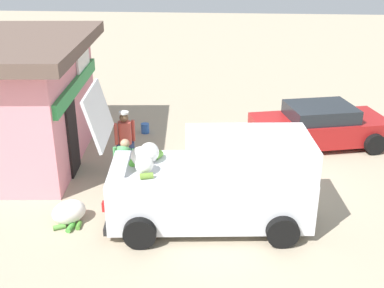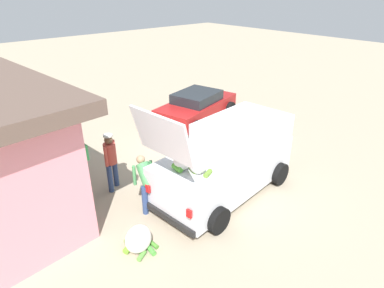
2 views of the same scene
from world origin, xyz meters
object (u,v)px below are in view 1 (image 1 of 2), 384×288
vendor_standing (125,138)px  delivery_van (217,181)px  customer_bending (122,167)px  unloaded_banana_pile (69,213)px  paint_bucket (145,128)px  parked_sedan (319,126)px  storefront_bar (17,99)px

vendor_standing → delivery_van: bearing=-131.8°
customer_bending → unloaded_banana_pile: size_ratio=1.52×
delivery_van → vendor_standing: bearing=48.2°
customer_bending → paint_bucket: size_ratio=4.63×
delivery_van → parked_sedan: bearing=-33.0°
delivery_van → parked_sedan: size_ratio=1.10×
delivery_van → storefront_bar: bearing=62.4°
delivery_van → customer_bending: (0.76, 2.23, -0.11)m
storefront_bar → vendor_standing: storefront_bar is taller
parked_sedan → customer_bending: (-3.77, 5.17, 0.27)m
delivery_van → vendor_standing: 3.29m
parked_sedan → vendor_standing: size_ratio=2.46×
storefront_bar → vendor_standing: 3.28m
storefront_bar → paint_bucket: size_ratio=18.95×
parked_sedan → vendor_standing: 5.90m
paint_bucket → vendor_standing: bearing=179.8°
delivery_van → paint_bucket: bearing=25.7°
paint_bucket → delivery_van: bearing=-154.3°
delivery_van → parked_sedan: delivery_van is taller
parked_sedan → customer_bending: size_ratio=2.90×
vendor_standing → unloaded_banana_pile: vendor_standing is taller
storefront_bar → customer_bending: 4.06m
storefront_bar → vendor_standing: size_ratio=3.46×
storefront_bar → customer_bending: (-2.15, -3.33, -0.89)m
delivery_van → paint_bucket: size_ratio=14.86×
vendor_standing → customer_bending: size_ratio=1.18×
parked_sedan → unloaded_banana_pile: 7.85m
customer_bending → unloaded_banana_pile: bearing=136.6°
parked_sedan → vendor_standing: vendor_standing is taller
storefront_bar → parked_sedan: bearing=-79.2°
vendor_standing → storefront_bar: bearing=77.1°
unloaded_banana_pile → storefront_bar: bearing=35.8°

